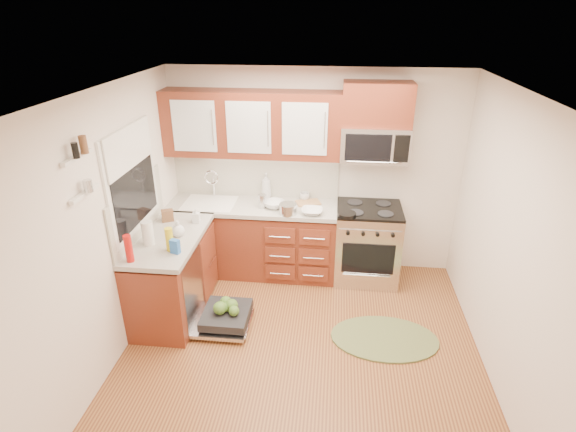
# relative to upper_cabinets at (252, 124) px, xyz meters

# --- Properties ---
(floor) EXTENTS (3.50, 3.50, 0.00)m
(floor) POSITION_rel_upper_cabinets_xyz_m (0.73, -1.57, -1.88)
(floor) COLOR #5F2F1B
(floor) RESTS_ON ground
(ceiling) EXTENTS (3.50, 3.50, 0.00)m
(ceiling) POSITION_rel_upper_cabinets_xyz_m (0.73, -1.57, 0.62)
(ceiling) COLOR white
(ceiling) RESTS_ON ground
(wall_back) EXTENTS (3.50, 0.04, 2.50)m
(wall_back) POSITION_rel_upper_cabinets_xyz_m (0.73, 0.18, -0.62)
(wall_back) COLOR silver
(wall_back) RESTS_ON ground
(wall_front) EXTENTS (3.50, 0.04, 2.50)m
(wall_front) POSITION_rel_upper_cabinets_xyz_m (0.73, -3.33, -0.62)
(wall_front) COLOR silver
(wall_front) RESTS_ON ground
(wall_left) EXTENTS (0.04, 3.50, 2.50)m
(wall_left) POSITION_rel_upper_cabinets_xyz_m (-1.02, -1.57, -0.62)
(wall_left) COLOR silver
(wall_left) RESTS_ON ground
(wall_right) EXTENTS (0.04, 3.50, 2.50)m
(wall_right) POSITION_rel_upper_cabinets_xyz_m (2.48, -1.57, -0.62)
(wall_right) COLOR silver
(wall_right) RESTS_ON ground
(base_cabinet_back) EXTENTS (2.05, 0.60, 0.85)m
(base_cabinet_back) POSITION_rel_upper_cabinets_xyz_m (0.00, -0.12, -1.45)
(base_cabinet_back) COLOR #5E2A15
(base_cabinet_back) RESTS_ON ground
(base_cabinet_left) EXTENTS (0.60, 1.25, 0.85)m
(base_cabinet_left) POSITION_rel_upper_cabinets_xyz_m (-0.72, -1.05, -1.45)
(base_cabinet_left) COLOR #5E2A15
(base_cabinet_left) RESTS_ON ground
(countertop_back) EXTENTS (2.07, 0.64, 0.05)m
(countertop_back) POSITION_rel_upper_cabinets_xyz_m (0.00, -0.14, -0.97)
(countertop_back) COLOR #B7B2A7
(countertop_back) RESTS_ON base_cabinet_back
(countertop_left) EXTENTS (0.64, 1.27, 0.05)m
(countertop_left) POSITION_rel_upper_cabinets_xyz_m (-0.71, -1.05, -0.97)
(countertop_left) COLOR #B7B2A7
(countertop_left) RESTS_ON base_cabinet_left
(backsplash_back) EXTENTS (2.05, 0.02, 0.57)m
(backsplash_back) POSITION_rel_upper_cabinets_xyz_m (0.00, 0.16, -0.67)
(backsplash_back) COLOR #B9B5A6
(backsplash_back) RESTS_ON ground
(backsplash_left) EXTENTS (0.02, 1.25, 0.57)m
(backsplash_left) POSITION_rel_upper_cabinets_xyz_m (-1.01, -1.05, -0.67)
(backsplash_left) COLOR #B9B5A6
(backsplash_left) RESTS_ON ground
(upper_cabinets) EXTENTS (2.05, 0.35, 0.75)m
(upper_cabinets) POSITION_rel_upper_cabinets_xyz_m (0.00, 0.00, 0.00)
(upper_cabinets) COLOR #5E2A15
(upper_cabinets) RESTS_ON ground
(cabinet_over_mw) EXTENTS (0.76, 0.35, 0.47)m
(cabinet_over_mw) POSITION_rel_upper_cabinets_xyz_m (1.41, 0.00, 0.26)
(cabinet_over_mw) COLOR #5E2A15
(cabinet_over_mw) RESTS_ON ground
(range) EXTENTS (0.76, 0.64, 0.95)m
(range) POSITION_rel_upper_cabinets_xyz_m (1.41, -0.15, -1.40)
(range) COLOR silver
(range) RESTS_ON ground
(microwave) EXTENTS (0.76, 0.38, 0.40)m
(microwave) POSITION_rel_upper_cabinets_xyz_m (1.41, -0.02, -0.18)
(microwave) COLOR silver
(microwave) RESTS_ON ground
(sink) EXTENTS (0.62, 0.50, 0.26)m
(sink) POSITION_rel_upper_cabinets_xyz_m (-0.52, -0.16, -1.07)
(sink) COLOR white
(sink) RESTS_ON ground
(dishwasher) EXTENTS (0.70, 0.60, 0.20)m
(dishwasher) POSITION_rel_upper_cabinets_xyz_m (-0.13, -1.27, -1.77)
(dishwasher) COLOR silver
(dishwasher) RESTS_ON ground
(window) EXTENTS (0.03, 1.05, 1.05)m
(window) POSITION_rel_upper_cabinets_xyz_m (-1.01, -1.07, -0.32)
(window) COLOR white
(window) RESTS_ON ground
(window_blind) EXTENTS (0.02, 0.96, 0.40)m
(window_blind) POSITION_rel_upper_cabinets_xyz_m (-0.98, -1.07, 0.00)
(window_blind) COLOR white
(window_blind) RESTS_ON ground
(shelf_upper) EXTENTS (0.04, 0.40, 0.03)m
(shelf_upper) POSITION_rel_upper_cabinets_xyz_m (-0.99, -1.92, 0.17)
(shelf_upper) COLOR white
(shelf_upper) RESTS_ON ground
(shelf_lower) EXTENTS (0.04, 0.40, 0.03)m
(shelf_lower) POSITION_rel_upper_cabinets_xyz_m (-0.99, -1.92, -0.12)
(shelf_lower) COLOR white
(shelf_lower) RESTS_ON ground
(rug) EXTENTS (1.16, 0.82, 0.02)m
(rug) POSITION_rel_upper_cabinets_xyz_m (1.56, -1.31, -1.86)
(rug) COLOR olive
(rug) RESTS_ON ground
(skillet) EXTENTS (0.23, 0.23, 0.04)m
(skillet) POSITION_rel_upper_cabinets_xyz_m (1.13, -0.40, -0.91)
(skillet) COLOR black
(skillet) RESTS_ON range
(stock_pot) EXTENTS (0.27, 0.27, 0.12)m
(stock_pot) POSITION_rel_upper_cabinets_xyz_m (0.46, -0.35, -0.89)
(stock_pot) COLOR silver
(stock_pot) RESTS_ON countertop_back
(cutting_board) EXTENTS (0.33, 0.27, 0.02)m
(cutting_board) POSITION_rel_upper_cabinets_xyz_m (0.67, -0.02, -0.94)
(cutting_board) COLOR tan
(cutting_board) RESTS_ON countertop_back
(canister) EXTENTS (0.11, 0.11, 0.16)m
(canister) POSITION_rel_upper_cabinets_xyz_m (0.14, -0.21, -0.87)
(canister) COLOR silver
(canister) RESTS_ON countertop_back
(paper_towel_roll) EXTENTS (0.15, 0.15, 0.25)m
(paper_towel_roll) POSITION_rel_upper_cabinets_xyz_m (-0.85, -1.23, -0.82)
(paper_towel_roll) COLOR white
(paper_towel_roll) RESTS_ON countertop_left
(mustard_bottle) EXTENTS (0.08, 0.08, 0.24)m
(mustard_bottle) POSITION_rel_upper_cabinets_xyz_m (-0.59, -1.33, -0.83)
(mustard_bottle) COLOR gold
(mustard_bottle) RESTS_ON countertop_left
(red_bottle) EXTENTS (0.08, 0.08, 0.27)m
(red_bottle) POSITION_rel_upper_cabinets_xyz_m (-0.90, -1.57, -0.81)
(red_bottle) COLOR #B5130F
(red_bottle) RESTS_ON countertop_left
(wooden_box) EXTENTS (0.15, 0.14, 0.13)m
(wooden_box) POSITION_rel_upper_cabinets_xyz_m (-0.85, -0.68, -0.89)
(wooden_box) COLOR brown
(wooden_box) RESTS_ON countertop_left
(blue_carton) EXTENTS (0.10, 0.08, 0.14)m
(blue_carton) POSITION_rel_upper_cabinets_xyz_m (-0.52, -1.38, -0.88)
(blue_carton) COLOR blue
(blue_carton) RESTS_ON countertop_left
(bowl_a) EXTENTS (0.25, 0.25, 0.06)m
(bowl_a) POSITION_rel_upper_cabinets_xyz_m (0.74, -0.32, -0.92)
(bowl_a) COLOR #999999
(bowl_a) RESTS_ON countertop_back
(bowl_b) EXTENTS (0.27, 0.27, 0.08)m
(bowl_b) POSITION_rel_upper_cabinets_xyz_m (0.28, -0.19, -0.91)
(bowl_b) COLOR #999999
(bowl_b) RESTS_ON countertop_back
(cup) EXTENTS (0.16, 0.16, 0.10)m
(cup) POSITION_rel_upper_cabinets_xyz_m (0.62, 0.07, -0.90)
(cup) COLOR #999999
(cup) RESTS_ON countertop_back
(soap_bottle_a) EXTENTS (0.15, 0.15, 0.32)m
(soap_bottle_a) POSITION_rel_upper_cabinets_xyz_m (0.14, 0.10, -0.79)
(soap_bottle_a) COLOR #999999
(soap_bottle_a) RESTS_ON countertop_back
(soap_bottle_b) EXTENTS (0.08, 0.08, 0.17)m
(soap_bottle_b) POSITION_rel_upper_cabinets_xyz_m (-0.52, -0.69, -0.87)
(soap_bottle_b) COLOR #999999
(soap_bottle_b) RESTS_ON countertop_left
(soap_bottle_c) EXTENTS (0.17, 0.17, 0.17)m
(soap_bottle_c) POSITION_rel_upper_cabinets_xyz_m (-0.62, -1.03, -0.86)
(soap_bottle_c) COLOR #999999
(soap_bottle_c) RESTS_ON countertop_left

